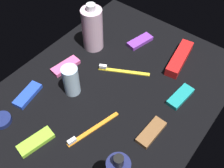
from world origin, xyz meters
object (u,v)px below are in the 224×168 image
Objects in this scene: snack_bar_teal at (180,96)px; toothbrush_yellow at (121,70)px; deodorant_stick at (71,80)px; snack_bar_blue at (28,95)px; snack_bar_pink at (66,66)px; toothpaste_box_red at (180,58)px; snack_bar_purple at (140,41)px; cream_tin_left at (2,120)px; snack_bar_brown at (151,132)px; bodywash_bottle at (92,29)px; snack_bar_lime at (36,142)px; toothbrush_orange at (90,130)px.

toothbrush_yellow is at bearing 102.28° from snack_bar_teal.
deodorant_stick is 1.03× the size of snack_bar_blue.
snack_bar_pink is 1.00× the size of snack_bar_blue.
toothpaste_box_red reaches higher than snack_bar_purple.
snack_bar_blue is (-30.10, 39.34, 0.00)cm from snack_bar_teal.
deodorant_stick is 1.03× the size of snack_bar_purple.
snack_bar_brown is at bearing -57.00° from cream_tin_left.
snack_bar_lime is (-41.13, -13.70, -7.61)cm from bodywash_bottle.
snack_bar_teal is at bearing -28.43° from toothbrush_orange.
deodorant_stick is at bearing -173.64° from snack_bar_purple.
bodywash_bottle is 1.72× the size of deodorant_stick.
toothbrush_orange is 1.08× the size of toothbrush_yellow.
snack_bar_brown is (-18.20, -37.90, -7.61)cm from bodywash_bottle.
deodorant_stick reaches higher than snack_bar_teal.
cream_tin_left is at bearing -179.79° from bodywash_bottle.
snack_bar_blue and cream_tin_left have the same top height.
snack_bar_brown is 45.01cm from cream_tin_left.
snack_bar_blue is (9.62, 14.81, 0.00)cm from snack_bar_lime.
snack_bar_blue is 1.77× the size of cream_tin_left.
toothbrush_orange reaches higher than snack_bar_lime.
snack_bar_teal is at bearing -105.56° from snack_bar_purple.
snack_bar_teal is 56.18cm from cream_tin_left.
snack_bar_lime and snack_bar_blue have the same top height.
snack_bar_purple is at bearing 14.38° from toothbrush_orange.
snack_bar_purple and snack_bar_teal have the same top height.
snack_bar_lime is (-12.46, 9.78, 0.14)cm from toothbrush_orange.
toothbrush_yellow reaches higher than snack_bar_brown.
cream_tin_left is (-38.60, 16.04, 0.17)cm from toothbrush_yellow.
toothbrush_orange is at bearing 128.18° from snack_bar_brown.
snack_bar_purple is 1.00× the size of snack_bar_blue.
snack_bar_lime is 1.00× the size of snack_bar_brown.
snack_bar_teal is at bearing -83.01° from toothbrush_yellow.
toothbrush_yellow is at bearing -155.58° from snack_bar_purple.
toothpaste_box_red is 1.69× the size of snack_bar_blue.
snack_bar_blue is at bearing 136.90° from deodorant_stick.
bodywash_bottle is 18.42cm from toothbrush_yellow.
snack_bar_lime is at bearing 135.67° from snack_bar_brown.
snack_bar_blue is (-31.50, 1.11, -7.61)cm from bodywash_bottle.
snack_bar_lime is 29.94cm from snack_bar_pink.
toothbrush_orange is 1.71× the size of snack_bar_blue.
deodorant_stick reaches higher than toothbrush_yellow.
bodywash_bottle reaches higher than snack_bar_teal.
cream_tin_left is (-11.21, -1.26, 0.03)cm from snack_bar_blue.
deodorant_stick reaches higher than toothbrush_orange.
snack_bar_brown is (10.47, -14.43, 0.14)cm from toothbrush_orange.
toothbrush_yellow is 22.20cm from snack_bar_teal.
snack_bar_lime is at bearing -83.33° from cream_tin_left.
deodorant_stick is at bearing -114.77° from snack_bar_pink.
deodorant_stick is at bearing 156.36° from toothbrush_yellow.
toothbrush_orange reaches higher than cream_tin_left.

